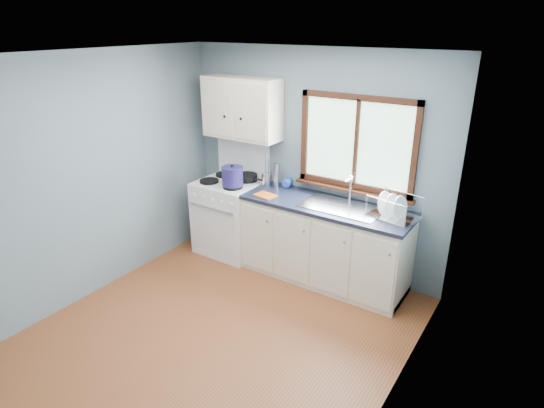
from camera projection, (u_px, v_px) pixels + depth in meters
The scene contains 18 objects.
floor at pixel (215, 338), 4.24m from camera, with size 3.20×3.60×0.02m, color brown.
ceiling at pixel (198, 55), 3.29m from camera, with size 3.20×3.60×0.02m, color white.
wall_back at pixel (312, 162), 5.16m from camera, with size 3.20×0.02×2.50m, color slate.
wall_left at pixel (86, 180), 4.58m from camera, with size 0.02×3.60×2.50m, color slate.
wall_right at pixel (397, 269), 2.94m from camera, with size 0.02×3.60×2.50m, color slate.
gas_range at pixel (230, 214), 5.67m from camera, with size 0.76×0.69×1.36m.
base_cabinets at pixel (324, 246), 5.05m from camera, with size 1.85×0.60×0.88m.
countertop at pixel (326, 206), 4.87m from camera, with size 1.89×0.64×0.04m, color black.
sink at pixel (341, 213), 4.79m from camera, with size 0.84×0.46×0.44m.
window at pixel (356, 150), 4.78m from camera, with size 1.36×0.10×1.03m.
upper_cabinets at pixel (241, 108), 5.25m from camera, with size 0.95×0.35×0.70m.
skillet at pixel (247, 177), 5.50m from camera, with size 0.40×0.28×0.05m.
stockpot at pixel (232, 176), 5.25m from camera, with size 0.27×0.27×0.25m.
utensil_crock at pixel (267, 179), 5.38m from camera, with size 0.14×0.14×0.38m.
thermos at pixel (276, 175), 5.29m from camera, with size 0.07×0.07×0.29m, color silver.
soap_bottle at pixel (286, 177), 5.24m from camera, with size 0.11×0.11×0.28m, color #2344A6.
dish_towel at pixel (266, 195), 5.07m from camera, with size 0.23×0.17×0.02m, color orange.
dish_rack at pixel (393, 211), 4.51m from camera, with size 0.53×0.44×0.24m.
Camera 1 is at (2.35, -2.59, 2.75)m, focal length 30.00 mm.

